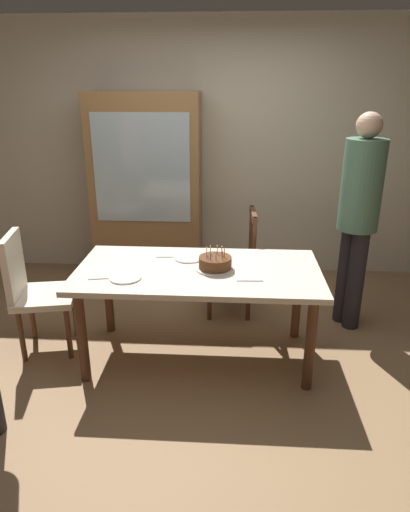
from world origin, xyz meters
The scene contains 13 objects.
ground centered at (0.00, 0.00, 0.00)m, with size 6.40×6.40×0.00m, color #93704C.
back_wall centered at (0.00, 1.85, 1.30)m, with size 6.40×0.10×2.60m, color beige.
dining_table centered at (0.00, 0.00, 0.64)m, with size 1.75×0.89×0.73m.
birthday_cake centered at (0.12, 0.00, 0.77)m, with size 0.28×0.28×0.16m.
plate_near_celebrant centered at (-0.48, -0.20, 0.73)m, with size 0.22×0.22×0.01m, color white.
plate_far_side centered at (-0.09, 0.20, 0.73)m, with size 0.22×0.22×0.01m, color white.
fork_near_celebrant centered at (-0.64, -0.22, 0.73)m, with size 0.18×0.02×0.01m, color silver.
fork_far_side centered at (-0.25, 0.22, 0.73)m, with size 0.18×0.02×0.01m, color silver.
fork_near_guest centered at (0.36, -0.19, 0.73)m, with size 0.18×0.02×0.01m, color silver.
chair_spindle_back centered at (0.25, 0.76, 0.46)m, with size 0.46×0.46×0.95m.
chair_upholstered centered at (-1.26, 0.04, 0.53)m, with size 0.52×0.51×0.95m.
person_guest centered at (1.25, 0.60, 1.02)m, with size 0.32×0.32×1.78m.
china_cabinet centered at (-0.65, 1.56, 0.95)m, with size 1.10×0.45×1.90m.
Camera 1 is at (0.24, -2.99, 1.97)m, focal length 31.82 mm.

